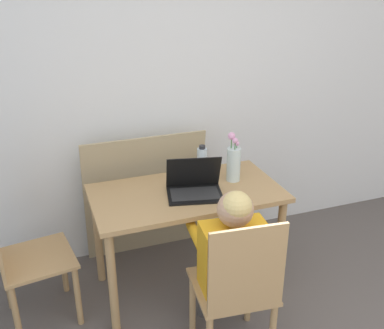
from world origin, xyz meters
name	(u,v)px	position (x,y,z in m)	size (l,w,h in m)	color
wall_back	(186,78)	(0.00, 2.23, 1.25)	(6.40, 0.05, 2.50)	white
dining_table	(187,206)	(-0.21, 1.63, 0.60)	(1.15, 0.61, 0.70)	tan
chair_occupied	(237,289)	(-0.17, 0.98, 0.45)	(0.44, 0.44, 0.88)	tan
chair_spare	(23,257)	(-1.18, 1.64, 0.45)	(0.46, 0.46, 0.88)	tan
person_seated	(230,249)	(-0.16, 1.10, 0.61)	(0.38, 0.45, 0.97)	orange
laptop	(194,185)	(-0.17, 1.59, 0.76)	(0.37, 0.31, 0.23)	black
flower_vase	(234,162)	(0.12, 1.68, 0.83)	(0.09, 0.09, 0.32)	silver
water_bottle	(202,162)	(-0.05, 1.79, 0.80)	(0.06, 0.06, 0.22)	silver
cardboard_panel	(145,196)	(-0.35, 2.10, 0.46)	(0.85, 0.15, 0.93)	tan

